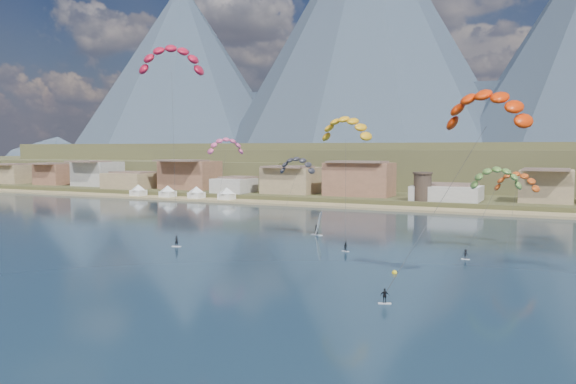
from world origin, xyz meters
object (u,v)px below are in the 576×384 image
at_px(kitesurfer_orange, 487,104).
at_px(kitesurfer_green, 496,175).
at_px(kitesurfer_red, 171,56).
at_px(kitesurfer_yellow, 346,125).
at_px(windsurfer, 317,228).
at_px(buoy, 395,273).
at_px(watchtower, 422,186).

distance_m(kitesurfer_orange, kitesurfer_green, 29.49).
height_order(kitesurfer_red, kitesurfer_green, kitesurfer_red).
bearing_deg(kitesurfer_yellow, kitesurfer_green, 1.57).
height_order(kitesurfer_orange, kitesurfer_green, kitesurfer_orange).
bearing_deg(windsurfer, kitesurfer_red, -160.16).
xyz_separation_m(kitesurfer_yellow, windsurfer, (-8.06, 5.84, -20.27)).
height_order(windsurfer, buoy, windsurfer).
xyz_separation_m(kitesurfer_red, kitesurfer_yellow, (36.06, 4.26, -14.51)).
xyz_separation_m(kitesurfer_orange, windsurfer, (-36.00, 32.87, -21.40)).
bearing_deg(kitesurfer_green, kitesurfer_orange, -86.82).
relative_size(kitesurfer_red, buoy, 55.27).
height_order(watchtower, windsurfer, watchtower).
xyz_separation_m(kitesurfer_green, windsurfer, (-34.46, 5.12, -11.55)).
distance_m(watchtower, kitesurfer_red, 87.61).
bearing_deg(windsurfer, kitesurfer_orange, -42.40).
bearing_deg(watchtower, kitesurfer_red, -114.97).
bearing_deg(kitesurfer_yellow, windsurfer, 144.06).
bearing_deg(kitesurfer_red, watchtower, 65.03).
bearing_deg(kitesurfer_red, kitesurfer_yellow, 6.74).
distance_m(watchtower, kitesurfer_green, 75.27).
bearing_deg(buoy, kitesurfer_orange, -17.91).
xyz_separation_m(watchtower, kitesurfer_yellow, (1.29, -70.39, 15.41)).
bearing_deg(kitesurfer_orange, kitesurfer_green, 93.18).
xyz_separation_m(watchtower, kitesurfer_green, (27.69, -69.66, 6.70)).
xyz_separation_m(kitesurfer_orange, buoy, (-12.21, 3.95, -22.78)).
distance_m(kitesurfer_red, buoy, 65.91).
bearing_deg(kitesurfer_green, buoy, -114.14).
bearing_deg(kitesurfer_green, watchtower, 111.68).
relative_size(kitesurfer_red, kitesurfer_orange, 1.49).
bearing_deg(kitesurfer_red, kitesurfer_orange, -19.58).
bearing_deg(kitesurfer_yellow, buoy, -55.72).
height_order(watchtower, kitesurfer_red, kitesurfer_red).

